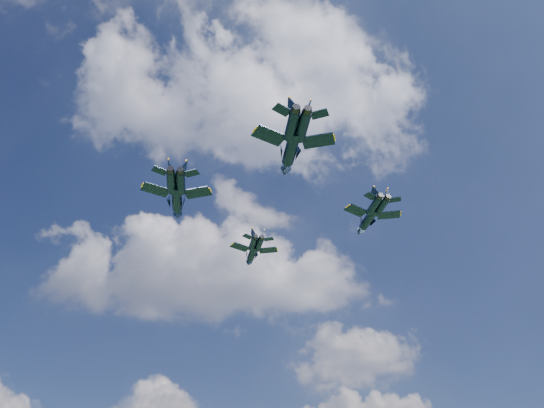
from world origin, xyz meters
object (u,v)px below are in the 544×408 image
at_px(jet_right, 368,219).
at_px(jet_slot, 291,149).
at_px(jet_lead, 252,253).
at_px(jet_left, 177,199).

xyz_separation_m(jet_right, jet_slot, (-15.45, -19.36, 1.49)).
bearing_deg(jet_lead, jet_right, -48.25).
relative_size(jet_lead, jet_left, 0.83).
distance_m(jet_left, jet_right, 37.53).
height_order(jet_lead, jet_right, jet_lead).
bearing_deg(jet_slot, jet_left, 140.03).
height_order(jet_left, jet_slot, jet_slot).
bearing_deg(jet_left, jet_right, 2.52).
xyz_separation_m(jet_lead, jet_slot, (8.42, -35.85, -0.62)).
relative_size(jet_lead, jet_right, 0.93).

